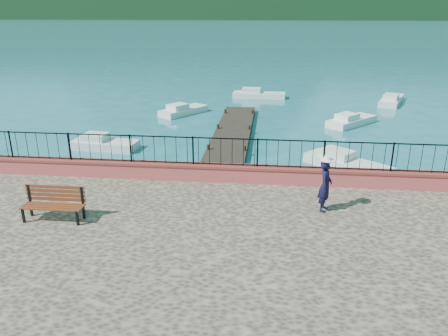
% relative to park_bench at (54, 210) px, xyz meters
% --- Properties ---
extents(ground, '(2000.00, 2000.00, 0.00)m').
position_rel_park_bench_xyz_m(ground, '(5.87, -0.23, -1.49)').
color(ground, '#19596B').
rests_on(ground, ground).
extents(parapet, '(28.00, 0.46, 0.58)m').
position_rel_park_bench_xyz_m(parapet, '(5.87, 3.47, -0.00)').
color(parapet, '#A4443B').
rests_on(parapet, promenade).
extents(railing, '(27.00, 0.05, 0.95)m').
position_rel_park_bench_xyz_m(railing, '(5.87, 3.47, 0.76)').
color(railing, black).
rests_on(railing, parapet).
extents(dock, '(2.00, 16.00, 0.30)m').
position_rel_park_bench_xyz_m(dock, '(3.87, 11.77, -1.34)').
color(dock, '#2D231C').
rests_on(dock, ground).
extents(far_forest, '(900.00, 60.00, 18.00)m').
position_rel_park_bench_xyz_m(far_forest, '(5.87, 299.77, 7.51)').
color(far_forest, black).
rests_on(far_forest, ground).
extents(park_bench, '(1.73, 0.58, 0.96)m').
position_rel_park_bench_xyz_m(park_bench, '(0.00, 0.00, 0.00)').
color(park_bench, black).
rests_on(park_bench, promenade).
extents(person, '(0.51, 0.65, 1.56)m').
position_rel_park_bench_xyz_m(person, '(7.63, 1.46, 0.49)').
color(person, black).
rests_on(person, promenade).
extents(hat, '(0.44, 0.44, 0.12)m').
position_rel_park_bench_xyz_m(hat, '(7.63, 1.46, 1.33)').
color(hat, white).
rests_on(hat, person).
extents(boat_0, '(3.47, 1.60, 0.80)m').
position_rel_park_bench_xyz_m(boat_0, '(-2.48, 10.25, -1.09)').
color(boat_0, silver).
rests_on(boat_0, ground).
extents(boat_1, '(3.88, 3.61, 0.80)m').
position_rel_park_bench_xyz_m(boat_1, '(9.52, 8.46, -1.09)').
color(boat_1, silver).
rests_on(boat_1, ground).
extents(boat_2, '(3.46, 3.58, 0.80)m').
position_rel_park_bench_xyz_m(boat_2, '(11.03, 16.71, -1.09)').
color(boat_2, silver).
rests_on(boat_2, ground).
extents(boat_3, '(3.12, 3.67, 0.80)m').
position_rel_park_bench_xyz_m(boat_3, '(0.03, 18.46, -1.09)').
color(boat_3, silver).
rests_on(boat_3, ground).
extents(boat_4, '(4.26, 1.54, 0.80)m').
position_rel_park_bench_xyz_m(boat_4, '(5.01, 24.86, -1.09)').
color(boat_4, silver).
rests_on(boat_4, ground).
extents(boat_5, '(2.81, 4.54, 0.80)m').
position_rel_park_bench_xyz_m(boat_5, '(15.17, 23.78, -1.09)').
color(boat_5, silver).
rests_on(boat_5, ground).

